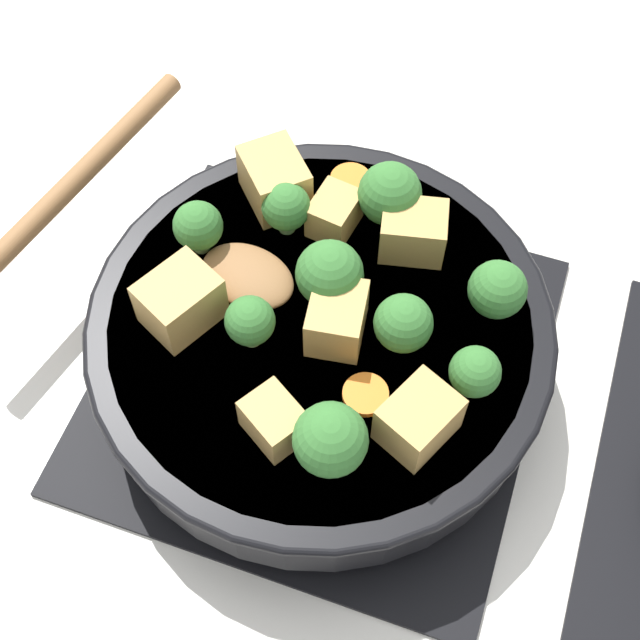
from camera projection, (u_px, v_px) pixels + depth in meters
ground_plane at (320, 372)px, 0.66m from camera, size 2.40×2.40×0.00m
front_burner_grate at (320, 365)px, 0.65m from camera, size 0.31×0.31×0.03m
skillet_pan at (320, 339)px, 0.61m from camera, size 0.43×0.32×0.05m
wooden_spoon at (146, 221)px, 0.63m from camera, size 0.24×0.22×0.02m
tofu_cube_center_large at (413, 232)px, 0.61m from camera, size 0.04×0.05×0.04m
tofu_cube_near_handle at (419, 420)px, 0.54m from camera, size 0.06×0.05×0.04m
tofu_cube_east_chunk at (180, 301)px, 0.58m from camera, size 0.06×0.06×0.04m
tofu_cube_west_chunk at (268, 419)px, 0.54m from camera, size 0.04×0.05×0.03m
tofu_cube_back_piece at (275, 180)px, 0.63m from camera, size 0.06×0.06×0.04m
tofu_cube_front_piece at (337, 318)px, 0.57m from camera, size 0.05×0.04×0.04m
tofu_cube_mid_small at (334, 213)px, 0.62m from camera, size 0.04×0.03×0.03m
broccoli_floret_near_spoon at (324, 272)px, 0.58m from camera, size 0.04×0.04×0.05m
broccoli_floret_center_top at (198, 226)px, 0.60m from camera, size 0.03×0.03×0.04m
broccoli_floret_east_rim at (286, 207)px, 0.61m from camera, size 0.03×0.03×0.04m
broccoli_floret_west_rim at (497, 290)px, 0.57m from camera, size 0.04×0.04×0.05m
broccoli_floret_north_edge at (403, 326)px, 0.56m from camera, size 0.04×0.04×0.05m
broccoli_floret_south_cluster at (475, 372)px, 0.55m from camera, size 0.03×0.03×0.04m
broccoli_floret_mid_floret at (250, 321)px, 0.57m from camera, size 0.03×0.03×0.04m
broccoli_floret_small_inner at (330, 440)px, 0.52m from camera, size 0.05×0.05×0.05m
broccoli_floret_tall_stem at (390, 194)px, 0.61m from camera, size 0.04×0.04×0.05m
carrot_slice_orange_thin at (365, 395)px, 0.56m from camera, size 0.03×0.03×0.01m
carrot_slice_near_center at (351, 180)px, 0.65m from camera, size 0.03×0.03×0.01m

